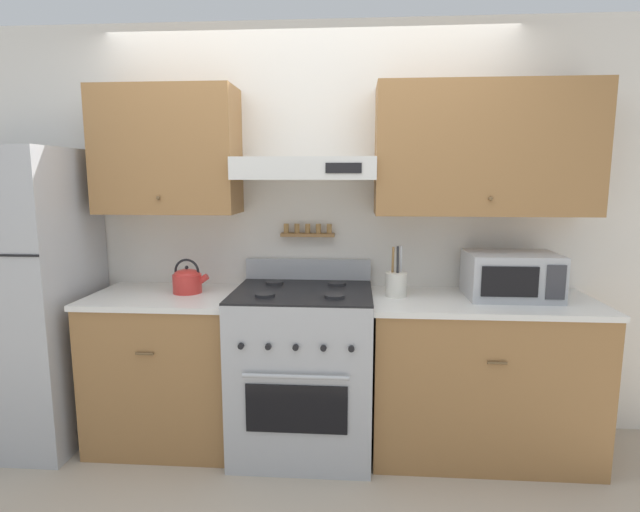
{
  "coord_description": "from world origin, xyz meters",
  "views": [
    {
      "loc": [
        0.3,
        -2.51,
        1.61
      ],
      "look_at": [
        0.1,
        0.27,
        1.17
      ],
      "focal_mm": 28.0,
      "sensor_mm": 36.0,
      "label": 1
    }
  ],
  "objects_px": {
    "stove_range": "(303,369)",
    "utensil_crock": "(396,283)",
    "refrigerator": "(17,298)",
    "tea_kettle": "(188,280)",
    "microwave": "(511,275)"
  },
  "relations": [
    {
      "from": "refrigerator",
      "to": "utensil_crock",
      "type": "relative_size",
      "value": 6.01
    },
    {
      "from": "stove_range",
      "to": "microwave",
      "type": "xyz_separation_m",
      "value": [
        1.2,
        0.09,
        0.57
      ]
    },
    {
      "from": "microwave",
      "to": "utensil_crock",
      "type": "height_order",
      "value": "utensil_crock"
    },
    {
      "from": "refrigerator",
      "to": "microwave",
      "type": "xyz_separation_m",
      "value": [
        2.94,
        0.11,
        0.16
      ]
    },
    {
      "from": "tea_kettle",
      "to": "microwave",
      "type": "distance_m",
      "value": 1.91
    },
    {
      "from": "utensil_crock",
      "to": "microwave",
      "type": "bearing_deg",
      "value": 1.55
    },
    {
      "from": "stove_range",
      "to": "tea_kettle",
      "type": "distance_m",
      "value": 0.88
    },
    {
      "from": "microwave",
      "to": "tea_kettle",
      "type": "bearing_deg",
      "value": -179.46
    },
    {
      "from": "refrigerator",
      "to": "tea_kettle",
      "type": "relative_size",
      "value": 8.04
    },
    {
      "from": "refrigerator",
      "to": "utensil_crock",
      "type": "xyz_separation_m",
      "value": [
        2.28,
        0.09,
        0.11
      ]
    },
    {
      "from": "microwave",
      "to": "refrigerator",
      "type": "bearing_deg",
      "value": -177.94
    },
    {
      "from": "stove_range",
      "to": "utensil_crock",
      "type": "xyz_separation_m",
      "value": [
        0.54,
        0.08,
        0.51
      ]
    },
    {
      "from": "refrigerator",
      "to": "microwave",
      "type": "relative_size",
      "value": 3.53
    },
    {
      "from": "tea_kettle",
      "to": "microwave",
      "type": "bearing_deg",
      "value": 0.54
    },
    {
      "from": "stove_range",
      "to": "utensil_crock",
      "type": "distance_m",
      "value": 0.75
    }
  ]
}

